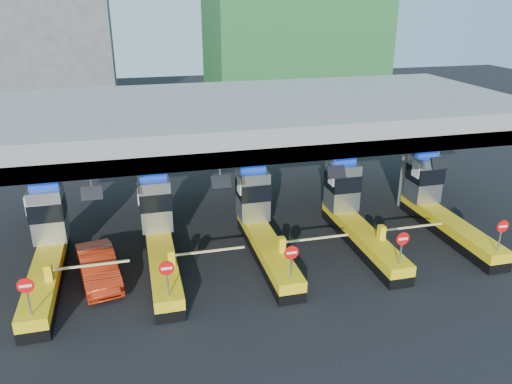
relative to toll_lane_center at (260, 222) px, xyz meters
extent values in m
plane|color=black|center=(0.00, -0.28, -1.40)|extent=(120.00, 120.00, 0.00)
cube|color=slate|center=(0.00, 2.72, 4.85)|extent=(28.00, 12.00, 1.50)
cube|color=#4C4C49|center=(0.00, -2.98, 4.45)|extent=(28.00, 0.60, 0.70)
cube|color=slate|center=(-10.00, 2.72, 1.35)|extent=(1.00, 1.00, 5.50)
cube|color=slate|center=(0.00, 2.72, 1.35)|extent=(1.00, 1.00, 5.50)
cube|color=slate|center=(10.00, 2.72, 1.35)|extent=(1.00, 1.00, 5.50)
cylinder|color=slate|center=(-7.50, -2.98, 3.85)|extent=(0.06, 0.06, 0.50)
cube|color=black|center=(-7.50, -3.18, 3.50)|extent=(0.80, 0.38, 0.54)
cylinder|color=slate|center=(-2.50, -2.98, 3.85)|extent=(0.06, 0.06, 0.50)
cube|color=black|center=(-2.50, -3.18, 3.50)|extent=(0.80, 0.38, 0.54)
cylinder|color=slate|center=(2.50, -2.98, 3.85)|extent=(0.06, 0.06, 0.50)
cube|color=black|center=(2.50, -3.18, 3.50)|extent=(0.80, 0.38, 0.54)
cylinder|color=slate|center=(7.50, -2.98, 3.85)|extent=(0.06, 0.06, 0.50)
cube|color=black|center=(7.50, -3.18, 3.50)|extent=(0.80, 0.38, 0.54)
cube|color=black|center=(-10.00, -1.28, -1.15)|extent=(1.20, 8.00, 0.50)
cube|color=#E5B70C|center=(-10.00, -1.28, -0.65)|extent=(1.20, 8.00, 0.50)
cube|color=#9EA3A8|center=(-10.00, 1.52, 0.90)|extent=(1.50, 1.50, 2.60)
cube|color=black|center=(-10.00, 1.50, 1.20)|extent=(1.56, 1.56, 0.90)
cube|color=#0C2DBF|center=(-10.00, 1.52, 2.48)|extent=(1.30, 0.35, 0.55)
cube|color=white|center=(-10.80, 1.22, 1.60)|extent=(0.06, 0.70, 0.90)
cylinder|color=slate|center=(-10.00, -4.88, 0.25)|extent=(0.07, 0.07, 1.30)
cylinder|color=red|center=(-10.00, -4.91, 0.85)|extent=(0.60, 0.04, 0.60)
cube|color=white|center=(-10.00, -4.93, 0.85)|extent=(0.42, 0.02, 0.10)
cube|color=#E5B70C|center=(-9.65, -2.48, -0.05)|extent=(0.30, 0.35, 0.70)
cube|color=white|center=(-8.00, -2.48, 0.05)|extent=(3.20, 0.08, 0.08)
cube|color=black|center=(-5.00, -1.28, -1.15)|extent=(1.20, 8.00, 0.50)
cube|color=#E5B70C|center=(-5.00, -1.28, -0.65)|extent=(1.20, 8.00, 0.50)
cube|color=#9EA3A8|center=(-5.00, 1.52, 0.90)|extent=(1.50, 1.50, 2.60)
cube|color=black|center=(-5.00, 1.50, 1.20)|extent=(1.56, 1.56, 0.90)
cube|color=#0C2DBF|center=(-5.00, 1.52, 2.48)|extent=(1.30, 0.35, 0.55)
cube|color=white|center=(-5.80, 1.22, 1.60)|extent=(0.06, 0.70, 0.90)
cylinder|color=slate|center=(-5.00, -4.88, 0.25)|extent=(0.07, 0.07, 1.30)
cylinder|color=red|center=(-5.00, -4.91, 0.85)|extent=(0.60, 0.04, 0.60)
cube|color=white|center=(-5.00, -4.93, 0.85)|extent=(0.42, 0.02, 0.10)
cube|color=#E5B70C|center=(-4.65, -2.48, -0.05)|extent=(0.30, 0.35, 0.70)
cube|color=white|center=(-3.00, -2.48, 0.05)|extent=(3.20, 0.08, 0.08)
cube|color=black|center=(0.00, -1.28, -1.15)|extent=(1.20, 8.00, 0.50)
cube|color=#E5B70C|center=(0.00, -1.28, -0.65)|extent=(1.20, 8.00, 0.50)
cube|color=#9EA3A8|center=(0.00, 1.52, 0.90)|extent=(1.50, 1.50, 2.60)
cube|color=black|center=(0.00, 1.50, 1.20)|extent=(1.56, 1.56, 0.90)
cube|color=#0C2DBF|center=(0.00, 1.52, 2.48)|extent=(1.30, 0.35, 0.55)
cube|color=white|center=(-0.80, 1.22, 1.60)|extent=(0.06, 0.70, 0.90)
cylinder|color=slate|center=(0.00, -4.88, 0.25)|extent=(0.07, 0.07, 1.30)
cylinder|color=red|center=(0.00, -4.91, 0.85)|extent=(0.60, 0.04, 0.60)
cube|color=white|center=(0.00, -4.93, 0.85)|extent=(0.42, 0.02, 0.10)
cube|color=#E5B70C|center=(0.35, -2.48, -0.05)|extent=(0.30, 0.35, 0.70)
cube|color=white|center=(2.00, -2.48, 0.05)|extent=(3.20, 0.08, 0.08)
cube|color=black|center=(5.00, -1.28, -1.15)|extent=(1.20, 8.00, 0.50)
cube|color=#E5B70C|center=(5.00, -1.28, -0.65)|extent=(1.20, 8.00, 0.50)
cube|color=#9EA3A8|center=(5.00, 1.52, 0.90)|extent=(1.50, 1.50, 2.60)
cube|color=black|center=(5.00, 1.50, 1.20)|extent=(1.56, 1.56, 0.90)
cube|color=#0C2DBF|center=(5.00, 1.52, 2.48)|extent=(1.30, 0.35, 0.55)
cube|color=white|center=(4.20, 1.22, 1.60)|extent=(0.06, 0.70, 0.90)
cylinder|color=slate|center=(5.00, -4.88, 0.25)|extent=(0.07, 0.07, 1.30)
cylinder|color=red|center=(5.00, -4.91, 0.85)|extent=(0.60, 0.04, 0.60)
cube|color=white|center=(5.00, -4.93, 0.85)|extent=(0.42, 0.02, 0.10)
cube|color=#E5B70C|center=(5.35, -2.48, -0.05)|extent=(0.30, 0.35, 0.70)
cube|color=white|center=(7.00, -2.48, 0.05)|extent=(3.20, 0.08, 0.08)
cube|color=black|center=(10.00, -1.28, -1.15)|extent=(1.20, 8.00, 0.50)
cube|color=#E5B70C|center=(10.00, -1.28, -0.65)|extent=(1.20, 8.00, 0.50)
cube|color=#9EA3A8|center=(10.00, 1.52, 0.90)|extent=(1.50, 1.50, 2.60)
cube|color=black|center=(10.00, 1.50, 1.20)|extent=(1.56, 1.56, 0.90)
cube|color=#0C2DBF|center=(10.00, 1.52, 2.48)|extent=(1.30, 0.35, 0.55)
cube|color=white|center=(9.20, 1.22, 1.60)|extent=(0.06, 0.70, 0.90)
cylinder|color=slate|center=(10.00, -4.88, 0.25)|extent=(0.07, 0.07, 1.30)
cylinder|color=red|center=(10.00, -4.91, 0.85)|extent=(0.60, 0.04, 0.60)
cube|color=white|center=(10.00, -4.93, 0.85)|extent=(0.42, 0.02, 0.10)
cube|color=#E5B70C|center=(10.35, -2.48, -0.05)|extent=(0.30, 0.35, 0.70)
cube|color=white|center=(12.00, -2.48, 0.05)|extent=(3.20, 0.08, 0.08)
cube|color=#4C4C49|center=(-14.00, 35.72, 7.60)|extent=(14.00, 10.00, 18.00)
imported|color=#AA240D|center=(-7.79, -1.36, -0.69)|extent=(2.24, 4.51, 1.42)
camera|label=1|loc=(-5.81, -21.83, 10.50)|focal=35.00mm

